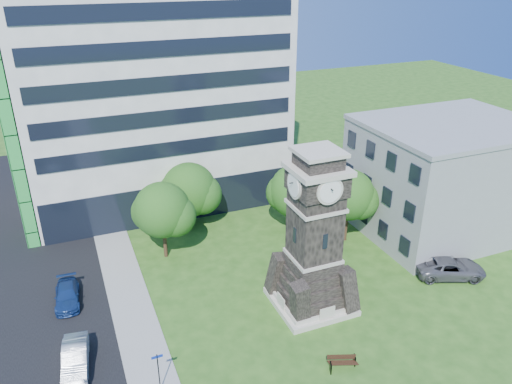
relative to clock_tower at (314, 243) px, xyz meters
name	(u,v)px	position (x,y,z in m)	size (l,w,h in m)	color
ground	(286,330)	(-3.00, -2.00, -5.28)	(160.00, 160.00, 0.00)	#285217
sidewalk	(135,320)	(-12.50, 3.00, -5.25)	(3.00, 70.00, 0.06)	gray
street	(5,352)	(-21.00, 3.00, -5.27)	(14.00, 80.00, 0.02)	black
clock_tower	(314,243)	(0.00, 0.00, 0.00)	(5.40, 5.40, 12.22)	beige
office_tall	(148,62)	(-6.20, 23.84, 8.94)	(26.20, 15.11, 28.60)	white
office_low	(445,177)	(16.97, 6.00, -0.07)	(15.20, 12.20, 10.40)	gray
car_street_mid	(75,358)	(-16.72, -0.11, -4.57)	(1.51, 4.33, 1.43)	#B7BBC0
car_street_north	(67,295)	(-16.80, 7.07, -4.66)	(1.72, 4.24, 1.23)	navy
car_east_lot	(450,268)	(12.13, -1.11, -4.51)	(2.57, 5.57, 1.55)	#55545A
park_bench	(342,361)	(-1.22, -6.54, -4.78)	(1.83, 0.49, 0.95)	black
street_sign	(158,368)	(-12.23, -4.03, -3.54)	(0.67, 0.07, 2.78)	black
tree_nw	(163,212)	(-8.45, 10.62, -0.95)	(5.22, 4.74, 6.88)	#332114
tree_nc	(190,191)	(-4.96, 15.01, -1.54)	(5.65, 5.13, 6.46)	#332114
tree_ne	(297,193)	(4.11, 10.71, -1.47)	(5.60, 5.09, 6.52)	#332114
tree_east	(349,197)	(7.41, 7.17, -0.89)	(5.06, 4.60, 6.88)	#332114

